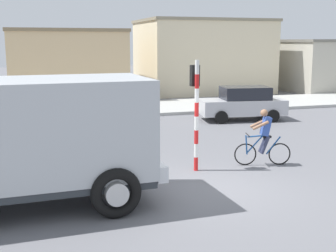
{
  "coord_description": "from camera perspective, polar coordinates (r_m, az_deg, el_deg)",
  "views": [
    {
      "loc": [
        -4.32,
        -10.19,
        3.7
      ],
      "look_at": [
        -0.34,
        2.5,
        1.2
      ],
      "focal_mm": 48.1,
      "sensor_mm": 36.0,
      "label": 1
    }
  ],
  "objects": [
    {
      "name": "car_white_mid",
      "position": [
        21.76,
        9.44,
        2.88
      ],
      "size": [
        4.2,
        2.3,
        1.6
      ],
      "color": "#B7B7BC",
      "rests_on": "ground"
    },
    {
      "name": "cyclist",
      "position": [
        13.85,
        12.01,
        -1.41
      ],
      "size": [
        1.68,
        0.61,
        1.72
      ],
      "color": "black",
      "rests_on": "ground"
    },
    {
      "name": "building_set_back",
      "position": [
        38.2,
        19.74,
        7.38
      ],
      "size": [
        8.86,
        8.11,
        3.86
      ],
      "color": "#B2AD9E",
      "rests_on": "ground"
    },
    {
      "name": "ground_plane",
      "position": [
        11.67,
        5.31,
        -7.88
      ],
      "size": [
        120.0,
        120.0,
        0.0
      ],
      "primitive_type": "plane",
      "color": "slate"
    },
    {
      "name": "traffic_light_pole",
      "position": [
        12.87,
        3.54,
        3.33
      ],
      "size": [
        0.24,
        0.43,
        3.2
      ],
      "color": "red",
      "rests_on": "ground"
    },
    {
      "name": "sidewalk_far",
      "position": [
        24.65,
        -7.13,
        2.11
      ],
      "size": [
        80.0,
        5.0,
        0.16
      ],
      "primitive_type": "cube",
      "color": "#ADADA8",
      "rests_on": "ground"
    },
    {
      "name": "building_mid_block",
      "position": [
        30.35,
        -12.82,
        7.63
      ],
      "size": [
        7.19,
        7.04,
        4.48
      ],
      "color": "#D1B284",
      "rests_on": "ground"
    },
    {
      "name": "truck_foreground",
      "position": [
        10.4,
        -16.82,
        -1.09
      ],
      "size": [
        5.5,
        2.98,
        2.9
      ],
      "color": "#B2B7BC",
      "rests_on": "ground"
    },
    {
      "name": "building_corner_right",
      "position": [
        34.11,
        4.35,
        8.84
      ],
      "size": [
        9.15,
        7.06,
        5.29
      ],
      "color": "beige",
      "rests_on": "ground"
    },
    {
      "name": "car_far_side",
      "position": [
        17.82,
        -15.65,
        0.93
      ],
      "size": [
        4.12,
        2.11,
        1.6
      ],
      "color": "#234C9E",
      "rests_on": "ground"
    }
  ]
}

